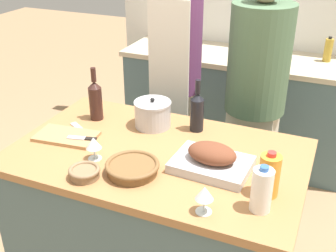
# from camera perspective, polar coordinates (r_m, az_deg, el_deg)

# --- Properties ---
(kitchen_island) EXTENTS (1.41, 0.87, 0.89)m
(kitchen_island) POSITION_cam_1_polar(r_m,az_deg,el_deg) (2.31, -1.31, -13.08)
(kitchen_island) COLOR #4C666B
(kitchen_island) RESTS_ON ground_plane
(back_counter) EXTENTS (1.92, 0.60, 0.90)m
(back_counter) POSITION_cam_1_polar(r_m,az_deg,el_deg) (3.64, 9.39, 2.68)
(back_counter) COLOR #4C666B
(back_counter) RESTS_ON ground_plane
(back_wall) EXTENTS (2.42, 0.10, 2.55)m
(back_wall) POSITION_cam_1_polar(r_m,az_deg,el_deg) (3.73, 11.80, 16.37)
(back_wall) COLOR silver
(back_wall) RESTS_ON ground_plane
(roasting_pan) EXTENTS (0.36, 0.27, 0.13)m
(roasting_pan) POSITION_cam_1_polar(r_m,az_deg,el_deg) (1.91, 5.94, -4.56)
(roasting_pan) COLOR #BCBCC1
(roasting_pan) RESTS_ON kitchen_island
(wicker_basket) EXTENTS (0.24, 0.24, 0.05)m
(wicker_basket) POSITION_cam_1_polar(r_m,az_deg,el_deg) (1.88, -4.85, -5.61)
(wicker_basket) COLOR brown
(wicker_basket) RESTS_ON kitchen_island
(cutting_board) EXTENTS (0.33, 0.21, 0.02)m
(cutting_board) POSITION_cam_1_polar(r_m,az_deg,el_deg) (2.23, -13.60, -1.36)
(cutting_board) COLOR #AD7F51
(cutting_board) RESTS_ON kitchen_island
(stock_pot) EXTENTS (0.20, 0.20, 0.17)m
(stock_pot) POSITION_cam_1_polar(r_m,az_deg,el_deg) (2.26, -2.09, 1.65)
(stock_pot) COLOR #B7B7BC
(stock_pot) RESTS_ON kitchen_island
(mixing_bowl) EXTENTS (0.14, 0.14, 0.05)m
(mixing_bowl) POSITION_cam_1_polar(r_m,az_deg,el_deg) (1.88, -11.25, -6.17)
(mixing_bowl) COLOR #846647
(mixing_bowl) RESTS_ON kitchen_island
(juice_jug) EXTENTS (0.09, 0.09, 0.20)m
(juice_jug) POSITION_cam_1_polar(r_m,az_deg,el_deg) (1.76, 13.55, -6.50)
(juice_jug) COLOR orange
(juice_jug) RESTS_ON kitchen_island
(milk_jug) EXTENTS (0.08, 0.08, 0.20)m
(milk_jug) POSITION_cam_1_polar(r_m,az_deg,el_deg) (1.67, 12.58, -8.45)
(milk_jug) COLOR white
(milk_jug) RESTS_ON kitchen_island
(wine_bottle_green) EXTENTS (0.07, 0.07, 0.28)m
(wine_bottle_green) POSITION_cam_1_polar(r_m,az_deg,el_deg) (2.21, 3.96, 2.06)
(wine_bottle_green) COLOR black
(wine_bottle_green) RESTS_ON kitchen_island
(wine_bottle_dark) EXTENTS (0.07, 0.07, 0.30)m
(wine_bottle_dark) POSITION_cam_1_polar(r_m,az_deg,el_deg) (2.36, -9.80, 3.59)
(wine_bottle_dark) COLOR #381E19
(wine_bottle_dark) RESTS_ON kitchen_island
(wine_glass_left) EXTENTS (0.07, 0.07, 0.12)m
(wine_glass_left) POSITION_cam_1_polar(r_m,az_deg,el_deg) (1.62, 4.96, -9.17)
(wine_glass_left) COLOR silver
(wine_glass_left) RESTS_ON kitchen_island
(wine_glass_right) EXTENTS (0.07, 0.07, 0.12)m
(wine_glass_right) POSITION_cam_1_polar(r_m,az_deg,el_deg) (1.98, -10.04, -2.38)
(wine_glass_right) COLOR silver
(wine_glass_right) RESTS_ON kitchen_island
(knife_chef) EXTENTS (0.19, 0.13, 0.01)m
(knife_chef) POSITION_cam_1_polar(r_m,az_deg,el_deg) (2.28, -11.64, -0.60)
(knife_chef) COLOR #B7B7BC
(knife_chef) RESTS_ON kitchen_island
(knife_paring) EXTENTS (0.15, 0.06, 0.01)m
(knife_paring) POSITION_cam_1_polar(r_m,az_deg,el_deg) (2.17, -11.45, -1.64)
(knife_paring) COLOR #B7B7BC
(knife_paring) RESTS_ON cutting_board
(condiment_bottle_tall) EXTENTS (0.06, 0.06, 0.19)m
(condiment_bottle_tall) POSITION_cam_1_polar(r_m,az_deg,el_deg) (3.49, 20.87, 9.59)
(condiment_bottle_tall) COLOR #B28E2D
(condiment_bottle_tall) RESTS_ON back_counter
(condiment_bottle_short) EXTENTS (0.05, 0.05, 0.19)m
(condiment_bottle_short) POSITION_cam_1_polar(r_m,az_deg,el_deg) (3.80, -0.99, 12.65)
(condiment_bottle_short) COLOR maroon
(condiment_bottle_short) RESTS_ON back_counter
(person_cook_aproned) EXTENTS (0.33, 0.34, 1.80)m
(person_cook_aproned) POSITION_cam_1_polar(r_m,az_deg,el_deg) (2.79, 1.07, 7.71)
(person_cook_aproned) COLOR beige
(person_cook_aproned) RESTS_ON ground_plane
(person_cook_guest) EXTENTS (0.38, 0.38, 1.67)m
(person_cook_guest) POSITION_cam_1_polar(r_m,az_deg,el_deg) (2.71, 11.79, 4.40)
(person_cook_guest) COLOR beige
(person_cook_guest) RESTS_ON ground_plane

